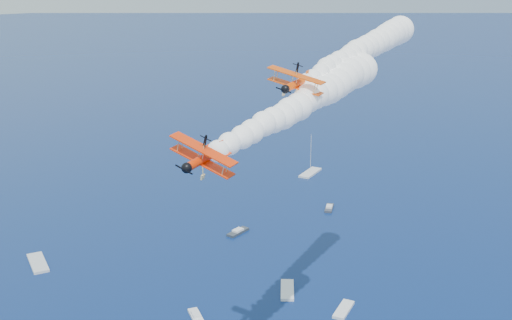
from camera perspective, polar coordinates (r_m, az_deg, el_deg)
biplane_lead at (r=95.21m, az=3.61°, el=6.79°), size 11.09×12.34×7.58m
biplane_trail at (r=73.45m, az=-4.65°, el=0.15°), size 10.71×11.96×7.92m
smoke_trail_lead at (r=117.62m, az=9.24°, el=9.54°), size 51.81×41.20×9.47m
smoke_trail_trail at (r=93.88m, az=4.21°, el=5.13°), size 51.79×40.78×9.47m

